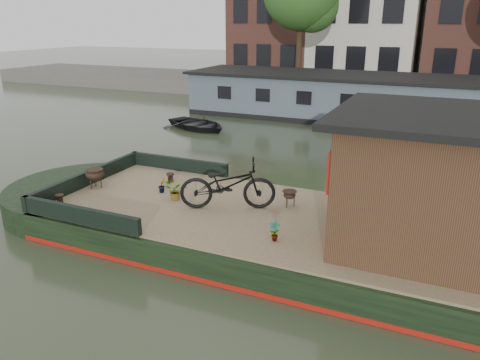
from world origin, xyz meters
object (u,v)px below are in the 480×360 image
at_px(cabin, 447,182).
at_px(brazier_rear, 95,178).
at_px(dinghy, 197,121).
at_px(brazier_front, 289,199).
at_px(bicycle, 228,185).
at_px(potted_plant_a, 274,231).

bearing_deg(cabin, brazier_rear, -179.16).
distance_m(brazier_rear, dinghy, 9.58).
bearing_deg(brazier_front, bicycle, -152.20).
bearing_deg(brazier_rear, bicycle, 2.35).
relative_size(cabin, brazier_rear, 8.49).
xyz_separation_m(cabin, brazier_front, (-3.08, 0.66, -1.05)).
bearing_deg(cabin, potted_plant_a, -159.08).
height_order(brazier_rear, dinghy, brazier_rear).
height_order(cabin, bicycle, cabin).
xyz_separation_m(bicycle, potted_plant_a, (1.48, -1.10, -0.35)).
height_order(cabin, dinghy, cabin).
bearing_deg(bicycle, brazier_front, -86.68).
distance_m(cabin, brazier_front, 3.32).
bearing_deg(cabin, dinghy, 137.90).
bearing_deg(dinghy, cabin, -110.35).
bearing_deg(brazier_rear, brazier_front, 9.34).
xyz_separation_m(potted_plant_a, brazier_front, (-0.29, 1.73, -0.01)).
xyz_separation_m(cabin, brazier_rear, (-7.79, -0.11, -0.99)).
height_order(bicycle, dinghy, bicycle).
bearing_deg(potted_plant_a, cabin, 20.92).
xyz_separation_m(cabin, potted_plant_a, (-2.79, -1.07, -1.03)).
bearing_deg(bicycle, cabin, -114.88).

